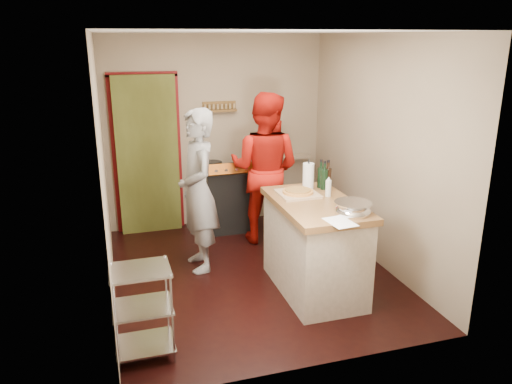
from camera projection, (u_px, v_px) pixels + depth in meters
floor at (252, 273)px, 5.65m from camera, size 3.50×3.50×0.00m
back_wall at (170, 146)px, 6.76m from camera, size 3.00×0.44×2.60m
left_wall at (104, 172)px, 4.85m from camera, size 0.04×3.50×2.60m
right_wall at (378, 152)px, 5.67m from camera, size 0.04×3.50×2.60m
ceiling at (251, 31)px, 4.87m from camera, size 3.00×3.50×0.02m
stove at (226, 197)px, 6.83m from camera, size 0.60×0.63×1.00m
wire_shelving at (143, 308)px, 4.07m from camera, size 0.48×0.40×0.80m
island at (315, 245)px, 5.12m from camera, size 0.77×1.41×1.29m
person_stripe at (198, 191)px, 5.53m from camera, size 0.48×0.70×1.83m
person_red at (265, 169)px, 6.30m from camera, size 1.18×1.13×1.92m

